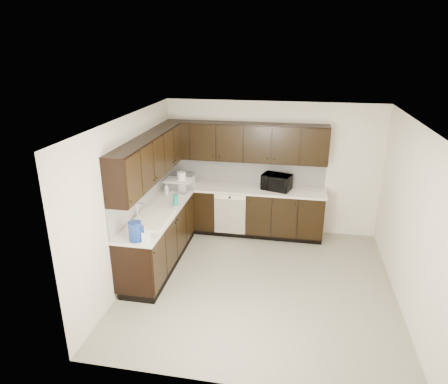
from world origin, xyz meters
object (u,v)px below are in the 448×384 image
(sink, at_px, (151,223))
(storage_bin, at_px, (179,185))
(blue_pitcher, at_px, (135,231))
(microwave, at_px, (276,182))
(toaster_oven, at_px, (187,179))

(sink, height_order, storage_bin, sink)
(storage_bin, bearing_deg, blue_pitcher, -89.93)
(microwave, bearing_deg, blue_pitcher, -109.92)
(microwave, bearing_deg, storage_bin, -152.50)
(sink, distance_m, blue_pitcher, 0.72)
(sink, bearing_deg, blue_pitcher, -86.67)
(microwave, xyz_separation_m, storage_bin, (-1.76, -0.35, -0.05))
(blue_pitcher, bearing_deg, sink, 73.08)
(storage_bin, xyz_separation_m, blue_pitcher, (0.00, -2.05, 0.04))
(microwave, height_order, blue_pitcher, microwave)
(blue_pitcher, bearing_deg, storage_bin, 69.83)
(microwave, xyz_separation_m, blue_pitcher, (-1.76, -2.40, -0.01))
(microwave, height_order, toaster_oven, microwave)
(microwave, relative_size, blue_pitcher, 1.88)
(toaster_oven, distance_m, storage_bin, 0.35)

